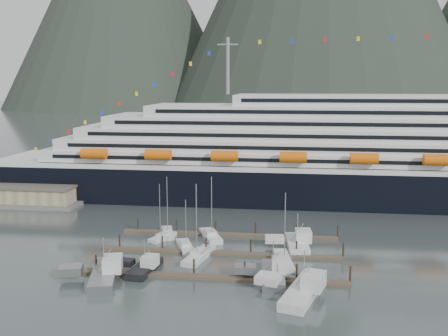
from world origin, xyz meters
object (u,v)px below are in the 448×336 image
(warehouse, at_px, (8,193))
(trawler_b, at_px, (144,267))
(trawler_d, at_px, (272,273))
(sailboat_b, at_px, (199,256))
(cruise_ship, at_px, (368,160))
(sailboat_d, at_px, (283,261))
(sailboat_f, at_px, (211,236))
(trawler_c, at_px, (303,289))
(sailboat_a, at_px, (163,237))
(sailboat_c, at_px, (185,247))
(trawler_e, at_px, (296,243))
(sailboat_e, at_px, (168,233))
(trawler_a, at_px, (103,273))

(warehouse, relative_size, trawler_b, 4.44)
(trawler_d, bearing_deg, sailboat_b, 55.28)
(cruise_ship, height_order, sailboat_d, cruise_ship)
(sailboat_f, relative_size, trawler_c, 0.88)
(warehouse, xyz_separation_m, trawler_b, (54.74, -50.20, -1.39))
(trawler_d, bearing_deg, sailboat_d, -15.88)
(warehouse, bearing_deg, sailboat_f, -24.11)
(cruise_ship, bearing_deg, warehouse, -172.77)
(sailboat_b, xyz_separation_m, sailboat_f, (0.15, 13.52, -0.00))
(sailboat_a, xyz_separation_m, sailboat_d, (26.40, -11.79, 0.02))
(trawler_d, bearing_deg, warehouse, 53.22)
(sailboat_a, relative_size, sailboat_b, 0.82)
(sailboat_c, xyz_separation_m, sailboat_f, (3.95, 8.13, 0.04))
(trawler_c, bearing_deg, trawler_e, 17.80)
(sailboat_e, bearing_deg, cruise_ship, -67.14)
(sailboat_a, relative_size, sailboat_d, 0.89)
(sailboat_f, xyz_separation_m, trawler_d, (14.34, -22.23, 0.50))
(warehouse, relative_size, sailboat_a, 3.61)
(trawler_b, bearing_deg, warehouse, 53.88)
(sailboat_f, distance_m, trawler_b, 23.48)
(sailboat_c, relative_size, sailboat_e, 0.80)
(sailboat_d, distance_m, sailboat_e, 30.05)
(cruise_ship, relative_size, sailboat_f, 14.61)
(cruise_ship, distance_m, sailboat_c, 66.28)
(trawler_c, bearing_deg, sailboat_c, 64.64)
(trawler_a, xyz_separation_m, trawler_e, (33.40, 21.76, -0.01))
(trawler_a, bearing_deg, sailboat_a, -24.89)
(sailboat_d, height_order, trawler_e, sailboat_d)
(warehouse, height_order, sailboat_a, sailboat_a)
(sailboat_d, xyz_separation_m, trawler_e, (2.48, 9.68, 0.57))
(trawler_a, bearing_deg, cruise_ship, -52.59)
(sailboat_c, height_order, sailboat_d, sailboat_d)
(sailboat_f, bearing_deg, trawler_b, 135.42)
(sailboat_a, bearing_deg, trawler_e, -72.37)
(trawler_a, height_order, trawler_e, trawler_a)
(sailboat_c, bearing_deg, trawler_d, -148.83)
(trawler_a, relative_size, trawler_e, 1.21)
(sailboat_b, relative_size, sailboat_e, 1.12)
(warehouse, bearing_deg, trawler_d, -33.06)
(sailboat_c, bearing_deg, sailboat_e, 11.76)
(sailboat_e, bearing_deg, sailboat_b, -163.03)
(cruise_ship, xyz_separation_m, sailboat_b, (-38.78, -54.84, -11.59))
(sailboat_e, distance_m, sailboat_f, 9.97)
(warehouse, height_order, trawler_d, trawler_d)
(trawler_d, bearing_deg, trawler_b, 85.27)
(trawler_a, relative_size, trawler_c, 0.94)
(cruise_ship, bearing_deg, trawler_a, -128.43)
(sailboat_b, height_order, trawler_d, sailboat_b)
(trawler_e, bearing_deg, trawler_b, 117.42)
(sailboat_c, bearing_deg, trawler_b, 139.80)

